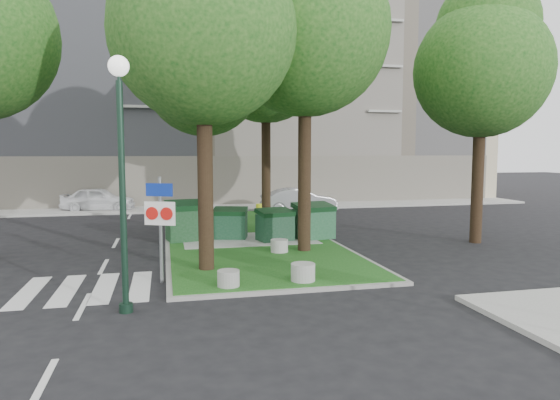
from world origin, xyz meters
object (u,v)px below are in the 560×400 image
object	(u,v)px
litter_bin	(260,210)
car_white	(98,199)
tree_median_mid	(205,65)
tree_median_near_right	(307,15)
tree_median_near_left	(206,13)
traffic_sign_pole	(160,215)
bollard_left	(228,278)
bollard_right	(303,272)
car_silver	(299,201)
dumpster_a	(188,221)
street_lamp	(121,154)
dumpster_b	(230,223)
dumpster_d	(313,221)
bollard_mid	(279,246)
dumpster_c	(275,225)
tree_median_far	(267,50)
tree_street_right	(483,58)

from	to	relation	value
litter_bin	car_white	xyz separation A→B (m)	(-8.55, 5.61, 0.24)
tree_median_mid	tree_median_near_right	bearing A→B (deg)	-56.31
tree_median_near_left	traffic_sign_pole	world-z (taller)	tree_median_near_left
bollard_left	bollard_right	xyz separation A→B (m)	(1.97, 0.09, 0.03)
tree_median_mid	traffic_sign_pole	world-z (taller)	tree_median_mid
car_silver	bollard_right	bearing A→B (deg)	167.81
traffic_sign_pole	car_white	size ratio (longest dim) A/B	0.69
tree_median_near_right	car_silver	xyz separation A→B (m)	(2.71, 10.94, -7.28)
tree_median_mid	dumpster_a	bearing A→B (deg)	-117.49
tree_median_mid	bollard_right	bearing A→B (deg)	-78.20
tree_median_near_right	litter_bin	size ratio (longest dim) A/B	16.78
street_lamp	dumpster_b	bearing A→B (deg)	67.48
bollard_right	dumpster_a	bearing A→B (deg)	111.06
car_silver	dumpster_a	bearing A→B (deg)	143.54
bollard_left	tree_median_mid	bearing A→B (deg)	88.62
dumpster_a	dumpster_d	bearing A→B (deg)	-18.62
bollard_left	street_lamp	distance (m)	4.12
tree_median_near_right	dumpster_b	bearing A→B (deg)	128.52
traffic_sign_pole	bollard_mid	bearing A→B (deg)	59.54
traffic_sign_pole	car_silver	xyz separation A→B (m)	(7.56, 13.83, -1.12)
tree_median_mid	dumpster_b	distance (m)	6.54
dumpster_c	tree_median_far	bearing A→B (deg)	68.02
dumpster_b	dumpster_c	world-z (taller)	dumpster_c
tree_median_near_left	litter_bin	bearing A→B (deg)	71.79
tree_median_near_right	tree_median_mid	xyz separation A→B (m)	(-3.00, 4.50, -1.01)
tree_median_near_left	tree_median_mid	distance (m)	6.53
bollard_right	traffic_sign_pole	xyz separation A→B (m)	(-3.61, 1.08, 1.47)
dumpster_c	litter_bin	xyz separation A→B (m)	(0.70, 6.76, -0.25)
car_white	bollard_mid	bearing A→B (deg)	-145.42
tree_street_right	car_silver	xyz separation A→B (m)	(-4.29, 10.44, -6.28)
tree_median_near_left	tree_median_near_right	distance (m)	4.09
tree_median_near_left	street_lamp	size ratio (longest dim) A/B	1.92
dumpster_a	car_silver	distance (m)	10.42
dumpster_d	car_silver	size ratio (longest dim) A/B	0.39
tree_median_far	tree_median_near_left	bearing A→B (deg)	-111.28
dumpster_a	bollard_mid	world-z (taller)	dumpster_a
litter_bin	bollard_right	bearing A→B (deg)	-95.71
dumpster_a	litter_bin	size ratio (longest dim) A/B	2.65
dumpster_a	bollard_mid	size ratio (longest dim) A/B	3.09
bollard_right	tree_street_right	bearing A→B (deg)	28.50
tree_median_near_left	dumpster_a	size ratio (longest dim) A/B	5.81
tree_median_near_left	dumpster_b	bearing A→B (deg)	75.60
tree_street_right	bollard_right	xyz separation A→B (m)	(-8.23, -4.47, -6.64)
bollard_mid	traffic_sign_pole	world-z (taller)	traffic_sign_pole
car_silver	traffic_sign_pole	bearing A→B (deg)	153.96
bollard_mid	car_silver	distance (m)	11.72
tree_median_mid	bollard_right	world-z (taller)	tree_median_mid
tree_median_mid	car_silver	size ratio (longest dim) A/B	2.33
tree_median_near_right	dumpster_c	xyz separation A→B (m)	(-0.66, 2.00, -7.28)
bollard_mid	litter_bin	world-z (taller)	litter_bin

